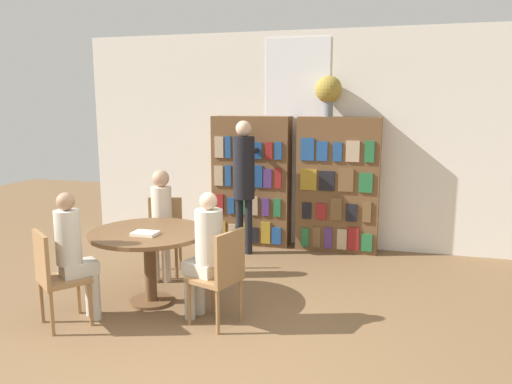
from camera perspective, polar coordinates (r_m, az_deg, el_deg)
name	(u,v)px	position (r m, az deg, el deg)	size (l,w,h in m)	color
ground_plane	(195,379)	(3.99, -6.99, -20.47)	(16.00, 16.00, 0.00)	brown
wall_back	(297,140)	(7.11, 4.71, 5.96)	(6.40, 0.07, 3.00)	silver
bookshelf_left	(252,181)	(7.14, -0.51, 1.24)	(1.11, 0.34, 1.84)	brown
bookshelf_right	(338,185)	(6.90, 9.33, 0.79)	(1.11, 0.34, 1.84)	brown
flower_vase	(328,91)	(6.83, 8.29, 11.38)	(0.36, 0.36, 0.54)	slate
reading_table	(149,243)	(5.17, -12.10, -5.76)	(1.18, 1.18, 0.76)	brown
chair_near_camera	(55,274)	(4.91, -22.01, -8.64)	(0.56, 0.56, 0.90)	olive
chair_left_side	(164,232)	(6.08, -10.42, -4.46)	(0.50, 0.50, 0.90)	olive
chair_far_side	(221,272)	(4.60, -4.00, -9.16)	(0.51, 0.51, 0.90)	olive
seated_reader_left	(161,218)	(5.86, -10.78, -2.91)	(0.32, 0.38, 1.27)	beige
seated_reader_right	(205,249)	(4.65, -5.79, -6.49)	(0.40, 0.35, 1.23)	beige
seated_reader_back	(75,251)	(4.90, -20.02, -6.34)	(0.38, 0.39, 1.24)	beige
librarian_standing	(244,173)	(6.62, -1.38, 2.13)	(0.28, 0.55, 1.80)	black
open_book_on_table	(145,233)	(4.99, -12.56, -4.64)	(0.24, 0.18, 0.03)	silver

